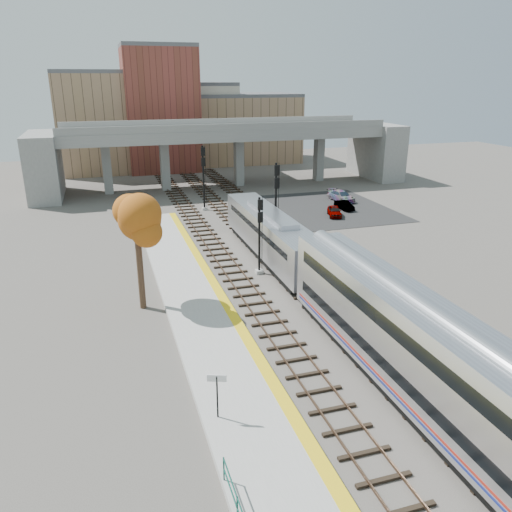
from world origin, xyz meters
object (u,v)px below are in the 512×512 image
object	(u,v)px
signal_mast_near	(260,238)
signal_mast_far	(204,178)
car_a	(334,211)
locomotive	(271,234)
tree	(136,224)
car_c	(341,196)
coach	(425,357)
car_b	(344,205)
signal_mast_mid	(276,202)

from	to	relation	value
signal_mast_near	signal_mast_far	size ratio (longest dim) A/B	0.83
car_a	locomotive	bearing A→B (deg)	-118.41
locomotive	tree	world-z (taller)	tree
signal_mast_near	tree	world-z (taller)	tree
tree	car_c	distance (m)	38.01
signal_mast_near	coach	bearing A→B (deg)	-83.79
tree	signal_mast_far	bearing A→B (deg)	69.25
signal_mast_far	coach	bearing A→B (deg)	-87.10
tree	coach	bearing A→B (deg)	-52.54
coach	car_b	xyz separation A→B (m)	(14.30, 36.42, -2.22)
signal_mast_near	car_b	size ratio (longest dim) A/B	1.97
tree	car_b	size ratio (longest dim) A/B	2.53
signal_mast_far	car_c	size ratio (longest dim) A/B	1.71
coach	signal_mast_far	size ratio (longest dim) A/B	3.21
coach	signal_mast_near	xyz separation A→B (m)	(-2.10, 19.30, 0.28)
locomotive	car_b	xyz separation A→B (m)	(14.30, 13.82, -1.70)
car_b	signal_mast_mid	bearing A→B (deg)	-146.28
coach	tree	bearing A→B (deg)	127.46
signal_mast_near	car_b	world-z (taller)	signal_mast_near
signal_mast_mid	tree	bearing A→B (deg)	-140.68
signal_mast_near	signal_mast_mid	xyz separation A→B (m)	(4.10, 7.66, 0.92)
coach	car_b	bearing A→B (deg)	68.56
tree	car_c	world-z (taller)	tree
signal_mast_far	tree	bearing A→B (deg)	-110.75
car_a	signal_mast_near	bearing A→B (deg)	-115.81
signal_mast_far	tree	size ratio (longest dim) A/B	0.94
coach	signal_mast_near	bearing A→B (deg)	96.21
locomotive	car_c	world-z (taller)	locomotive
car_c	signal_mast_near	bearing A→B (deg)	-141.00
coach	signal_mast_mid	xyz separation A→B (m)	(2.00, 26.96, 1.20)
locomotive	coach	distance (m)	22.61
signal_mast_far	car_a	xyz separation A→B (m)	(13.88, -7.50, -3.36)
signal_mast_far	car_b	distance (m)	17.50
signal_mast_mid	signal_mast_far	world-z (taller)	signal_mast_far
signal_mast_near	signal_mast_mid	size ratio (longest dim) A/B	0.83
tree	signal_mast_mid	bearing A→B (deg)	39.32
locomotive	signal_mast_mid	xyz separation A→B (m)	(2.00, 4.35, 1.72)
coach	car_c	world-z (taller)	coach
coach	signal_mast_far	bearing A→B (deg)	92.90
locomotive	signal_mast_near	size ratio (longest dim) A/B	2.96
car_a	car_c	distance (m)	7.98
signal_mast_near	tree	distance (m)	10.95
signal_mast_far	car_a	world-z (taller)	signal_mast_far
signal_mast_mid	car_b	distance (m)	15.89
signal_mast_far	car_c	distance (m)	18.46
tree	locomotive	bearing A→B (deg)	30.59
locomotive	car_a	size ratio (longest dim) A/B	5.41
coach	signal_mast_mid	size ratio (longest dim) A/B	3.21
signal_mast_far	car_c	bearing A→B (deg)	-2.39
car_b	tree	bearing A→B (deg)	-145.34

